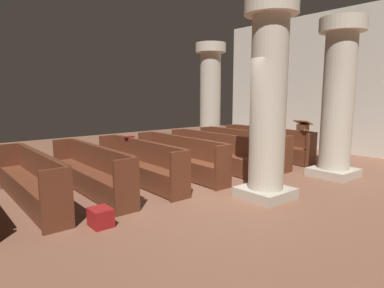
{
  "coord_description": "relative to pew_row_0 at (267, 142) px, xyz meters",
  "views": [
    {
      "loc": [
        4.82,
        -4.38,
        1.9
      ],
      "look_at": [
        -0.96,
        0.41,
        0.75
      ],
      "focal_mm": 31.04,
      "sensor_mm": 36.0,
      "label": 1
    }
  ],
  "objects": [
    {
      "name": "ground_plane",
      "position": [
        1.16,
        -3.43,
        -0.47
      ],
      "size": [
        19.2,
        19.2,
        0.0
      ],
      "primitive_type": "plane",
      "color": "brown"
    },
    {
      "name": "back_wall",
      "position": [
        1.16,
        2.65,
        1.78
      ],
      "size": [
        10.0,
        0.16,
        4.5
      ],
      "primitive_type": "cube",
      "color": "silver",
      "rests_on": "ground"
    },
    {
      "name": "pew_row_0",
      "position": [
        0.0,
        0.0,
        0.0
      ],
      "size": [
        2.92,
        0.46,
        0.9
      ],
      "color": "brown",
      "rests_on": "ground"
    },
    {
      "name": "pew_row_1",
      "position": [
        0.0,
        -1.07,
        0.0
      ],
      "size": [
        2.92,
        0.46,
        0.9
      ],
      "color": "brown",
      "rests_on": "ground"
    },
    {
      "name": "pew_row_2",
      "position": [
        0.0,
        -2.14,
        0.0
      ],
      "size": [
        2.92,
        0.47,
        0.9
      ],
      "color": "brown",
      "rests_on": "ground"
    },
    {
      "name": "pew_row_3",
      "position": [
        0.0,
        -3.21,
        0.0
      ],
      "size": [
        2.92,
        0.46,
        0.9
      ],
      "color": "brown",
      "rests_on": "ground"
    },
    {
      "name": "pew_row_4",
      "position": [
        0.0,
        -4.28,
        0.0
      ],
      "size": [
        2.92,
        0.46,
        0.9
      ],
      "color": "brown",
      "rests_on": "ground"
    },
    {
      "name": "pew_row_5",
      "position": [
        0.0,
        -5.35,
        0.0
      ],
      "size": [
        2.92,
        0.47,
        0.9
      ],
      "color": "brown",
      "rests_on": "ground"
    },
    {
      "name": "pew_row_6",
      "position": [
        0.0,
        -6.42,
        0.0
      ],
      "size": [
        2.92,
        0.46,
        0.9
      ],
      "color": "brown",
      "rests_on": "ground"
    },
    {
      "name": "pillar_aisle_side",
      "position": [
        2.29,
        -0.49,
        1.36
      ],
      "size": [
        0.99,
        0.99,
        3.52
      ],
      "color": "#B6AD9A",
      "rests_on": "ground"
    },
    {
      "name": "pillar_far_side",
      "position": [
        -2.24,
        -0.21,
        1.36
      ],
      "size": [
        0.99,
        0.99,
        3.52
      ],
      "color": "#B6AD9A",
      "rests_on": "ground"
    },
    {
      "name": "pillar_aisle_rear",
      "position": [
        2.29,
        -3.0,
        1.36
      ],
      "size": [
        0.93,
        0.93,
        3.52
      ],
      "color": "#B6AD9A",
      "rests_on": "ground"
    },
    {
      "name": "lectern",
      "position": [
        0.3,
        1.35,
        -0.02
      ],
      "size": [
        0.48,
        0.45,
        1.08
      ],
      "color": "brown",
      "rests_on": "ground"
    },
    {
      "name": "hymn_book",
      "position": [
        -0.77,
        -4.1,
        0.43
      ],
      "size": [
        0.15,
        0.21,
        0.03
      ],
      "primitive_type": "cube",
      "color": "maroon",
      "rests_on": "pew_row_4"
    },
    {
      "name": "kneeler_box_red",
      "position": [
        1.63,
        -5.92,
        -0.34
      ],
      "size": [
        0.33,
        0.29,
        0.27
      ],
      "primitive_type": "cube",
      "color": "maroon",
      "rests_on": "ground"
    }
  ]
}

